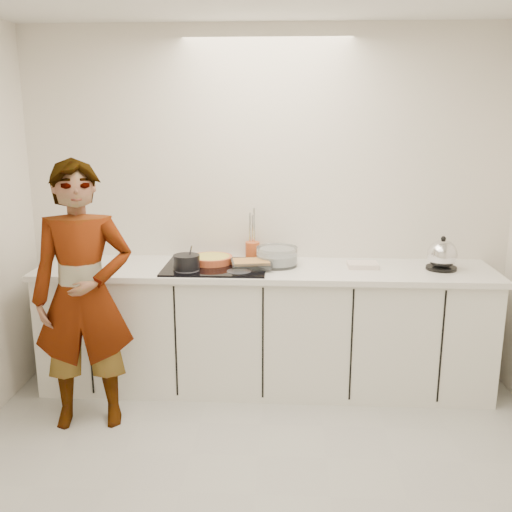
# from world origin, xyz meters

# --- Properties ---
(floor) EXTENTS (3.60, 3.20, 0.00)m
(floor) POSITION_xyz_m (0.00, 0.00, 0.00)
(floor) COLOR #B4B4AD
(floor) RESTS_ON ground
(wall_back) EXTENTS (3.60, 0.00, 2.60)m
(wall_back) POSITION_xyz_m (0.00, 1.60, 1.30)
(wall_back) COLOR white
(wall_back) RESTS_ON ground
(wall_front) EXTENTS (3.60, 0.00, 2.60)m
(wall_front) POSITION_xyz_m (0.00, -1.60, 1.30)
(wall_front) COLOR white
(wall_front) RESTS_ON ground
(base_cabinets) EXTENTS (3.20, 0.58, 0.87)m
(base_cabinets) POSITION_xyz_m (0.00, 1.28, 0.43)
(base_cabinets) COLOR white
(base_cabinets) RESTS_ON floor
(countertop) EXTENTS (3.24, 0.64, 0.04)m
(countertop) POSITION_xyz_m (0.00, 1.28, 0.89)
(countertop) COLOR white
(countertop) RESTS_ON base_cabinets
(hob) EXTENTS (0.72, 0.54, 0.01)m
(hob) POSITION_xyz_m (-0.35, 1.26, 0.92)
(hob) COLOR black
(hob) RESTS_ON countertop
(tart_dish) EXTENTS (0.31, 0.31, 0.05)m
(tart_dish) POSITION_xyz_m (-0.39, 1.34, 0.95)
(tart_dish) COLOR #CA532D
(tart_dish) RESTS_ON hob
(saucepan) EXTENTS (0.24, 0.24, 0.18)m
(saucepan) POSITION_xyz_m (-0.54, 1.15, 0.98)
(saucepan) COLOR black
(saucepan) RESTS_ON hob
(baking_dish) EXTENTS (0.30, 0.24, 0.05)m
(baking_dish) POSITION_xyz_m (-0.09, 1.22, 0.95)
(baking_dish) COLOR silver
(baking_dish) RESTS_ON hob
(mixing_bowl) EXTENTS (0.36, 0.36, 0.14)m
(mixing_bowl) POSITION_xyz_m (0.09, 1.34, 0.97)
(mixing_bowl) COLOR silver
(mixing_bowl) RESTS_ON countertop
(tea_towel) EXTENTS (0.22, 0.16, 0.03)m
(tea_towel) POSITION_xyz_m (0.70, 1.32, 0.93)
(tea_towel) COLOR white
(tea_towel) RESTS_ON countertop
(kettle) EXTENTS (0.23, 0.23, 0.24)m
(kettle) POSITION_xyz_m (1.24, 1.29, 1.01)
(kettle) COLOR black
(kettle) RESTS_ON countertop
(utensil_crock) EXTENTS (0.12, 0.12, 0.13)m
(utensil_crock) POSITION_xyz_m (-0.10, 1.51, 0.98)
(utensil_crock) COLOR #D45827
(utensil_crock) RESTS_ON countertop
(cook) EXTENTS (0.69, 0.52, 1.71)m
(cook) POSITION_xyz_m (-1.12, 0.71, 0.86)
(cook) COLOR white
(cook) RESTS_ON floor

